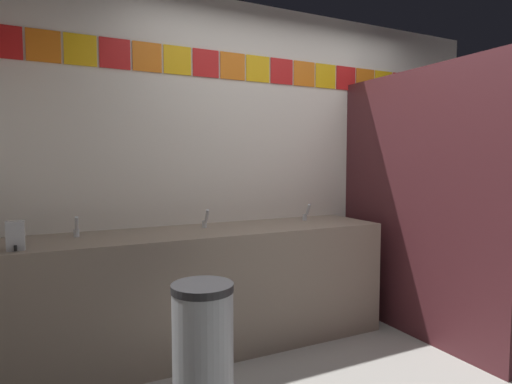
# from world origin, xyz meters

# --- Properties ---
(wall_back) EXTENTS (4.18, 0.09, 2.58)m
(wall_back) POSITION_xyz_m (0.00, 1.47, 1.29)
(wall_back) COLOR silver
(wall_back) RESTS_ON ground_plane
(vanity_counter) EXTENTS (2.58, 0.62, 0.85)m
(vanity_counter) POSITION_xyz_m (-0.75, 1.13, 0.43)
(vanity_counter) COLOR gray
(vanity_counter) RESTS_ON ground_plane
(faucet_left) EXTENTS (0.04, 0.10, 0.14)m
(faucet_left) POSITION_xyz_m (-1.61, 1.22, 0.90)
(faucet_left) COLOR silver
(faucet_left) RESTS_ON vanity_counter
(faucet_center) EXTENTS (0.04, 0.10, 0.14)m
(faucet_center) POSITION_xyz_m (-0.75, 1.22, 0.90)
(faucet_center) COLOR silver
(faucet_center) RESTS_ON vanity_counter
(faucet_right) EXTENTS (0.04, 0.10, 0.14)m
(faucet_right) POSITION_xyz_m (0.11, 1.22, 0.90)
(faucet_right) COLOR silver
(faucet_right) RESTS_ON vanity_counter
(soap_dispenser) EXTENTS (0.09, 0.09, 0.16)m
(soap_dispenser) POSITION_xyz_m (-1.93, 0.94, 0.93)
(soap_dispenser) COLOR #B7BABF
(soap_dispenser) RESTS_ON vanity_counter
(stall_divider) EXTENTS (0.92, 1.57, 2.01)m
(stall_divider) POSITION_xyz_m (0.86, 0.38, 1.01)
(stall_divider) COLOR #471E23
(stall_divider) RESTS_ON ground_plane
(toilet) EXTENTS (0.39, 0.49, 0.74)m
(toilet) POSITION_xyz_m (1.17, 1.06, 0.30)
(toilet) COLOR white
(toilet) RESTS_ON ground_plane
(trash_bin) EXTENTS (0.32, 0.32, 0.71)m
(trash_bin) POSITION_xyz_m (-1.08, 0.34, 0.36)
(trash_bin) COLOR #999EA3
(trash_bin) RESTS_ON ground_plane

